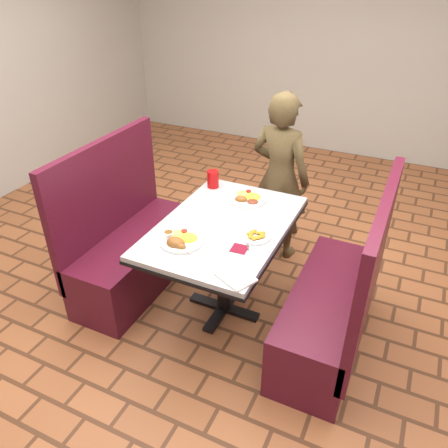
% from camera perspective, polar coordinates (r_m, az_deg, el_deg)
% --- Properties ---
extents(room, '(7.00, 7.04, 2.82)m').
position_cam_1_polar(room, '(2.50, -0.00, 23.35)').
color(room, '#9B5833').
rests_on(room, ground).
extents(dining_table, '(0.81, 1.21, 0.75)m').
position_cam_1_polar(dining_table, '(2.95, -0.00, -1.59)').
color(dining_table, '#AEB0B3').
rests_on(dining_table, ground).
extents(booth_bench_left, '(0.47, 1.20, 1.17)m').
position_cam_1_polar(booth_bench_left, '(3.49, -11.95, -2.98)').
color(booth_bench_left, '#531325').
rests_on(booth_bench_left, ground).
extents(booth_bench_right, '(0.47, 1.20, 1.17)m').
position_cam_1_polar(booth_bench_right, '(2.97, 14.30, -10.40)').
color(booth_bench_right, '#531325').
rests_on(booth_bench_right, ground).
extents(diner_person, '(0.57, 0.43, 1.43)m').
position_cam_1_polar(diner_person, '(3.65, 7.30, 6.02)').
color(diner_person, brown).
rests_on(diner_person, ground).
extents(near_dinner_plate, '(0.28, 0.28, 0.09)m').
position_cam_1_polar(near_dinner_plate, '(2.72, -5.70, -1.85)').
color(near_dinner_plate, white).
rests_on(near_dinner_plate, dining_table).
extents(far_dinner_plate, '(0.28, 0.28, 0.07)m').
position_cam_1_polar(far_dinner_plate, '(3.19, 3.13, 3.58)').
color(far_dinner_plate, white).
rests_on(far_dinner_plate, dining_table).
extents(plantain_plate, '(0.19, 0.19, 0.03)m').
position_cam_1_polar(plantain_plate, '(2.77, 4.14, -1.56)').
color(plantain_plate, white).
rests_on(plantain_plate, dining_table).
extents(maroon_napkin, '(0.11, 0.11, 0.00)m').
position_cam_1_polar(maroon_napkin, '(2.66, 2.02, -3.24)').
color(maroon_napkin, maroon).
rests_on(maroon_napkin, dining_table).
extents(spoon_utensil, '(0.07, 0.11, 0.00)m').
position_cam_1_polar(spoon_utensil, '(2.69, 3.11, -2.74)').
color(spoon_utensil, '#BCBCC0').
rests_on(spoon_utensil, dining_table).
extents(red_tumbler, '(0.09, 0.09, 0.13)m').
position_cam_1_polar(red_tumbler, '(3.36, -1.45, 5.89)').
color(red_tumbler, '#BA0C0D').
rests_on(red_tumbler, dining_table).
extents(paper_napkin, '(0.25, 0.23, 0.01)m').
position_cam_1_polar(paper_napkin, '(2.43, 1.52, -6.94)').
color(paper_napkin, white).
rests_on(paper_napkin, dining_table).
extents(knife_utensil, '(0.09, 0.15, 0.00)m').
position_cam_1_polar(knife_utensil, '(2.68, -4.48, -2.83)').
color(knife_utensil, silver).
rests_on(knife_utensil, dining_table).
extents(fork_utensil, '(0.06, 0.14, 0.00)m').
position_cam_1_polar(fork_utensil, '(2.68, -5.18, -2.91)').
color(fork_utensil, silver).
rests_on(fork_utensil, dining_table).
extents(lettuce_shreds, '(0.28, 0.32, 0.00)m').
position_cam_1_polar(lettuce_shreds, '(2.94, 1.21, 0.40)').
color(lettuce_shreds, '#9DC74F').
rests_on(lettuce_shreds, dining_table).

